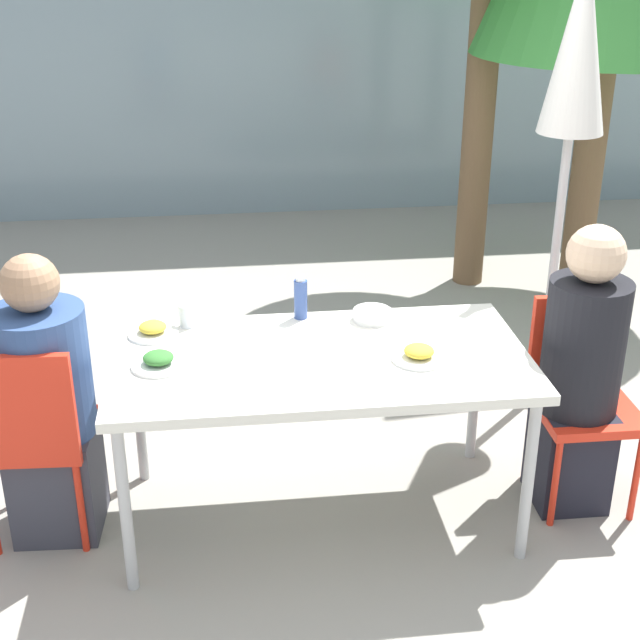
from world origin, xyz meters
TOP-DOWN VIEW (x-y plane):
  - ground_plane at (0.00, 0.00)m, footprint 24.00×24.00m
  - building_facade at (0.00, 4.35)m, footprint 10.00×0.20m
  - dining_table at (0.00, 0.00)m, footprint 1.61×0.84m
  - chair_left at (-1.11, -0.02)m, footprint 0.42×0.42m
  - person_left at (-1.05, 0.06)m, footprint 0.36×0.36m
  - chair_right at (1.10, 0.07)m, footprint 0.40×0.40m
  - person_right at (1.05, -0.01)m, footprint 0.32×0.32m
  - closed_umbrella at (1.27, 0.91)m, footprint 0.36×0.36m
  - plate_0 at (-0.65, 0.26)m, footprint 0.20×0.20m
  - plate_1 at (0.37, -0.08)m, footprint 0.21×0.21m
  - plate_2 at (-0.61, -0.02)m, footprint 0.21×0.21m
  - bottle at (-0.04, 0.37)m, footprint 0.06×0.06m
  - drinking_cup at (-0.51, 0.34)m, footprint 0.07×0.07m
  - salad_bowl at (0.26, 0.30)m, footprint 0.16×0.16m

SIDE VIEW (x-z plane):
  - ground_plane at x=0.00m, z-range 0.00..0.00m
  - chair_left at x=-1.11m, z-range 0.07..0.94m
  - chair_right at x=1.10m, z-range 0.07..0.94m
  - person_left at x=-1.05m, z-range -0.04..1.14m
  - person_right at x=1.05m, z-range -0.02..1.21m
  - dining_table at x=0.00m, z-range 0.32..1.06m
  - plate_0 at x=-0.65m, z-range 0.73..0.79m
  - plate_1 at x=0.37m, z-range 0.73..0.79m
  - plate_2 at x=-0.61m, z-range 0.73..0.79m
  - salad_bowl at x=0.26m, z-range 0.74..0.79m
  - drinking_cup at x=-0.51m, z-range 0.74..0.84m
  - bottle at x=-0.04m, z-range 0.74..0.92m
  - building_facade at x=0.00m, z-range 0.00..3.00m
  - closed_umbrella at x=1.27m, z-range 0.52..2.71m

